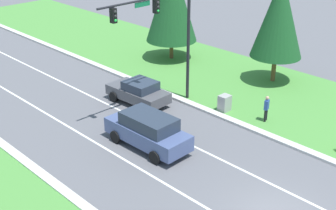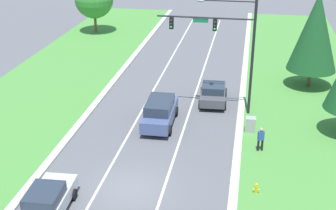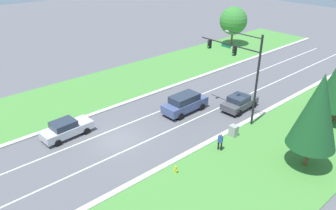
{
  "view_description": "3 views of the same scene",
  "coord_description": "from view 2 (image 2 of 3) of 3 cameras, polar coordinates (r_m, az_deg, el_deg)",
  "views": [
    {
      "loc": [
        -14.73,
        -8.41,
        12.75
      ],
      "look_at": [
        1.82,
        8.54,
        1.81
      ],
      "focal_mm": 50.0,
      "sensor_mm": 36.0,
      "label": 1
    },
    {
      "loc": [
        5.94,
        -21.24,
        14.77
      ],
      "look_at": [
        0.54,
        8.61,
        1.4
      ],
      "focal_mm": 50.0,
      "sensor_mm": 36.0,
      "label": 2
    },
    {
      "loc": [
        21.39,
        -12.96,
        15.74
      ],
      "look_at": [
        0.6,
        5.41,
        1.92
      ],
      "focal_mm": 35.0,
      "sensor_mm": 36.0,
      "label": 3
    }
  ],
  "objects": [
    {
      "name": "fire_hydrant",
      "position": [
        26.26,
        10.7,
        -10.0
      ],
      "size": [
        0.34,
        0.2,
        0.7
      ],
      "color": "gold",
      "rests_on": "ground_plane"
    },
    {
      "name": "graphite_sedan",
      "position": [
        36.96,
        5.54,
        1.48
      ],
      "size": [
        2.28,
        4.35,
        1.59
      ],
      "rotation": [
        0.0,
        0.0,
        0.05
      ],
      "color": "#4C4C51",
      "rests_on": "ground_plane"
    },
    {
      "name": "curb_strip_left",
      "position": [
        28.31,
        -15.79,
        -8.5
      ],
      "size": [
        0.5,
        90.0,
        0.15
      ],
      "color": "beige",
      "rests_on": "ground_plane"
    },
    {
      "name": "pedestrian",
      "position": [
        30.14,
        11.24,
        -4.03
      ],
      "size": [
        0.43,
        0.33,
        1.69
      ],
      "rotation": [
        0.0,
        0.0,
        3.47
      ],
      "color": "black",
      "rests_on": "ground_plane"
    },
    {
      "name": "lane_stripe_inner_left",
      "position": [
        27.0,
        -8.27,
        -9.65
      ],
      "size": [
        0.14,
        81.0,
        0.01
      ],
      "color": "white",
      "rests_on": "ground_plane"
    },
    {
      "name": "curb_strip_right",
      "position": [
        25.83,
        7.94,
        -11.15
      ],
      "size": [
        0.5,
        90.0,
        0.15
      ],
      "color": "beige",
      "rests_on": "ground_plane"
    },
    {
      "name": "lane_stripe_inner_right",
      "position": [
        26.2,
        -0.64,
        -10.52
      ],
      "size": [
        0.14,
        81.0,
        0.01
      ],
      "color": "white",
      "rests_on": "ground_plane"
    },
    {
      "name": "slate_blue_suv",
      "position": [
        33.07,
        -1.01,
        -0.82
      ],
      "size": [
        2.21,
        5.08,
        1.91
      ],
      "rotation": [
        0.0,
        0.0,
        0.02
      ],
      "color": "#475684",
      "rests_on": "ground_plane"
    },
    {
      "name": "utility_cabinet",
      "position": [
        32.65,
        10.02,
        -2.41
      ],
      "size": [
        0.7,
        0.6,
        1.11
      ],
      "color": "#9E9E99",
      "rests_on": "ground_plane"
    },
    {
      "name": "traffic_signal_mast",
      "position": [
        33.69,
        7.2,
        8.04
      ],
      "size": [
        7.0,
        0.41,
        8.73
      ],
      "color": "black",
      "rests_on": "ground_plane"
    },
    {
      "name": "ground_plane",
      "position": [
        26.54,
        -4.52,
        -10.11
      ],
      "size": [
        160.0,
        160.0,
        0.0
      ],
      "primitive_type": "plane",
      "color": "#5B5B60"
    },
    {
      "name": "silver_sedan",
      "position": [
        24.81,
        -14.56,
        -11.35
      ],
      "size": [
        2.2,
        4.67,
        1.61
      ],
      "rotation": [
        0.0,
        0.0,
        0.06
      ],
      "color": "silver",
      "rests_on": "ground_plane"
    },
    {
      "name": "conifer_near_right_tree",
      "position": [
        40.51,
        17.52,
        8.55
      ],
      "size": [
        4.09,
        4.09,
        8.15
      ],
      "color": "brown",
      "rests_on": "ground_plane"
    },
    {
      "name": "grass_verge_right",
      "position": [
        26.32,
        19.66,
        -11.85
      ],
      "size": [
        10.0,
        90.0,
        0.08
      ],
      "color": "#4C8E3D",
      "rests_on": "ground_plane"
    }
  ]
}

